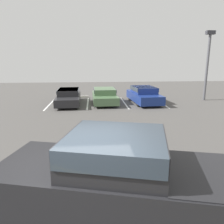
{
  "coord_description": "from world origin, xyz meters",
  "views": [
    {
      "loc": [
        0.37,
        -3.85,
        3.43
      ],
      "look_at": [
        1.23,
        6.13,
        1.0
      ],
      "focal_mm": 35.0,
      "sensor_mm": 36.0,
      "label": 1
    }
  ],
  "objects_px": {
    "pickup_truck": "(129,178)",
    "wheel_stop_curb": "(79,97)",
    "parked_sedan_a": "(69,96)",
    "parked_sedan_c": "(144,94)",
    "light_post": "(208,60)",
    "parked_sedan_b": "(104,95)"
  },
  "relations": [
    {
      "from": "wheel_stop_curb",
      "to": "pickup_truck",
      "type": "bearing_deg",
      "value": -82.58
    },
    {
      "from": "parked_sedan_c",
      "to": "wheel_stop_curb",
      "type": "distance_m",
      "value": 6.14
    },
    {
      "from": "parked_sedan_b",
      "to": "light_post",
      "type": "bearing_deg",
      "value": 92.75
    },
    {
      "from": "pickup_truck",
      "to": "wheel_stop_curb",
      "type": "distance_m",
      "value": 15.96
    },
    {
      "from": "parked_sedan_a",
      "to": "parked_sedan_c",
      "type": "xyz_separation_m",
      "value": [
        5.96,
        -0.05,
        0.06
      ]
    },
    {
      "from": "pickup_truck",
      "to": "light_post",
      "type": "xyz_separation_m",
      "value": [
        8.76,
        13.65,
        2.41
      ]
    },
    {
      "from": "light_post",
      "to": "wheel_stop_curb",
      "type": "relative_size",
      "value": 3.23
    },
    {
      "from": "pickup_truck",
      "to": "parked_sedan_b",
      "type": "distance_m",
      "value": 13.02
    },
    {
      "from": "parked_sedan_a",
      "to": "parked_sedan_b",
      "type": "relative_size",
      "value": 1.11
    },
    {
      "from": "pickup_truck",
      "to": "parked_sedan_a",
      "type": "distance_m",
      "value": 13.21
    },
    {
      "from": "pickup_truck",
      "to": "wheel_stop_curb",
      "type": "relative_size",
      "value": 3.42
    },
    {
      "from": "pickup_truck",
      "to": "parked_sedan_c",
      "type": "height_order",
      "value": "pickup_truck"
    },
    {
      "from": "light_post",
      "to": "wheel_stop_curb",
      "type": "bearing_deg",
      "value": 168.75
    },
    {
      "from": "parked_sedan_c",
      "to": "parked_sedan_a",
      "type": "bearing_deg",
      "value": -95.33
    },
    {
      "from": "parked_sedan_c",
      "to": "light_post",
      "type": "height_order",
      "value": "light_post"
    },
    {
      "from": "parked_sedan_a",
      "to": "parked_sedan_b",
      "type": "height_order",
      "value": "parked_sedan_b"
    },
    {
      "from": "parked_sedan_a",
      "to": "pickup_truck",
      "type": "bearing_deg",
      "value": 9.58
    },
    {
      "from": "parked_sedan_a",
      "to": "parked_sedan_c",
      "type": "distance_m",
      "value": 5.96
    },
    {
      "from": "pickup_truck",
      "to": "parked_sedan_c",
      "type": "distance_m",
      "value": 13.3
    },
    {
      "from": "pickup_truck",
      "to": "parked_sedan_a",
      "type": "xyz_separation_m",
      "value": [
        -2.66,
        12.94,
        -0.32
      ]
    },
    {
      "from": "parked_sedan_c",
      "to": "pickup_truck",
      "type": "bearing_deg",
      "value": -19.23
    },
    {
      "from": "wheel_stop_curb",
      "to": "parked_sedan_a",
      "type": "bearing_deg",
      "value": -101.79
    }
  ]
}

